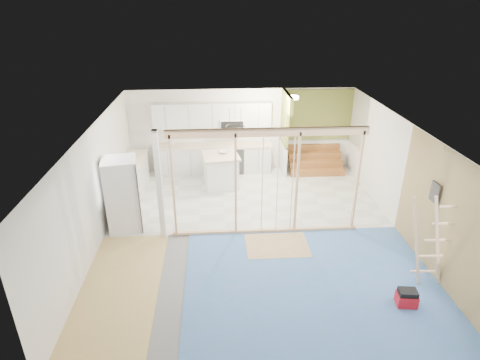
{
  "coord_description": "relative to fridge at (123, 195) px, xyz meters",
  "views": [
    {
      "loc": [
        -0.84,
        -8.14,
        5.13
      ],
      "look_at": [
        -0.26,
        0.6,
        1.12
      ],
      "focal_mm": 30.0,
      "sensor_mm": 36.0,
      "label": 1
    }
  ],
  "objects": [
    {
      "name": "pot_rack",
      "position": [
        2.73,
        1.44,
        1.1
      ],
      "size": [
        0.52,
        0.52,
        0.72
      ],
      "color": "black",
      "rests_on": "room"
    },
    {
      "name": "island",
      "position": [
        2.35,
        2.19,
        -0.4
      ],
      "size": [
        1.15,
        1.15,
        1.0
      ],
      "rotation": [
        0.0,
        0.0,
        0.14
      ],
      "color": "white",
      "rests_on": "room"
    },
    {
      "name": "soap_bottle_a",
      "position": [
        0.87,
        3.34,
        0.17
      ],
      "size": [
        0.14,
        0.14,
        0.28
      ],
      "primitive_type": "imported",
      "rotation": [
        0.0,
        0.0,
        0.42
      ],
      "color": "silver",
      "rests_on": "base_cabinets"
    },
    {
      "name": "soap_bottle_b",
      "position": [
        3.73,
        3.35,
        0.14
      ],
      "size": [
        0.1,
        0.1,
        0.21
      ],
      "primitive_type": "imported",
      "rotation": [
        0.0,
        0.0,
        -0.02
      ],
      "color": "silver",
      "rests_on": "base_cabinets"
    },
    {
      "name": "fridge",
      "position": [
        0.0,
        0.0,
        0.0
      ],
      "size": [
        0.9,
        0.87,
        1.79
      ],
      "rotation": [
        0.0,
        0.0,
        0.18
      ],
      "color": "silver",
      "rests_on": "room"
    },
    {
      "name": "upper_cabinets",
      "position": [
        2.19,
        3.37,
        0.93
      ],
      "size": [
        3.6,
        0.41,
        0.85
      ],
      "color": "silver",
      "rests_on": "room"
    },
    {
      "name": "green_partition",
      "position": [
        5.08,
        3.21,
        0.05
      ],
      "size": [
        2.25,
        1.51,
        2.6
      ],
      "color": "olive",
      "rests_on": "room"
    },
    {
      "name": "toolbox",
      "position": [
        5.59,
        -3.1,
        -0.73
      ],
      "size": [
        0.39,
        0.31,
        0.34
      ],
      "rotation": [
        0.0,
        0.0,
        -0.13
      ],
      "color": "#B4101B",
      "rests_on": "room"
    },
    {
      "name": "bowl",
      "position": [
        2.46,
        2.32,
        0.14
      ],
      "size": [
        0.31,
        0.31,
        0.07
      ],
      "primitive_type": "imported",
      "rotation": [
        0.0,
        0.0,
        -0.18
      ],
      "color": "silver",
      "rests_on": "island"
    },
    {
      "name": "ceiling_light",
      "position": [
        4.43,
        2.55,
        1.65
      ],
      "size": [
        0.32,
        0.32,
        0.08
      ],
      "primitive_type": "cylinder",
      "color": "#FFEABF",
      "rests_on": "room"
    },
    {
      "name": "sheathing_panel",
      "position": [
        6.51,
        -2.45,
        0.41
      ],
      "size": [
        0.02,
        4.0,
        2.6
      ],
      "primitive_type": "cube",
      "color": "tan",
      "rests_on": "room"
    },
    {
      "name": "stud_frame",
      "position": [
        2.76,
        -0.45,
        0.71
      ],
      "size": [
        4.66,
        0.14,
        2.6
      ],
      "color": "tan",
      "rests_on": "room"
    },
    {
      "name": "electrical_panel",
      "position": [
        6.46,
        -1.85,
        0.76
      ],
      "size": [
        0.04,
        0.3,
        0.4
      ],
      "primitive_type": "cube",
      "color": "#35353A",
      "rests_on": "room"
    },
    {
      "name": "base_cabinets",
      "position": [
        1.43,
        2.91,
        -0.43
      ],
      "size": [
        4.45,
        2.24,
        0.93
      ],
      "color": "silver",
      "rests_on": "room"
    },
    {
      "name": "floor_overlays",
      "position": [
        3.11,
        -0.39,
        -0.88
      ],
      "size": [
        7.0,
        8.0,
        0.03
      ],
      "color": "silver",
      "rests_on": "room"
    },
    {
      "name": "ladder",
      "position": [
        6.18,
        -2.48,
        0.06
      ],
      "size": [
        0.99,
        0.19,
        1.86
      ],
      "rotation": [
        0.0,
        0.0,
        -0.35
      ],
      "color": "beige",
      "rests_on": "room"
    },
    {
      "name": "room",
      "position": [
        3.03,
        -0.45,
        0.41
      ],
      "size": [
        7.01,
        8.01,
        2.61
      ],
      "color": "slate",
      "rests_on": "ground"
    }
  ]
}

